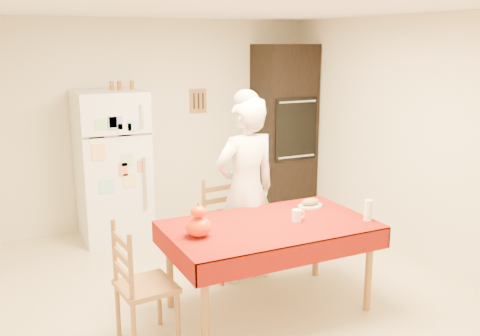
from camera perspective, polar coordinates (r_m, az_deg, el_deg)
floor at (r=5.03m, az=-0.49°, el=-12.91°), size 4.50×4.50×0.00m
room_shell at (r=4.56m, az=-0.54°, el=5.73°), size 4.02×4.52×2.51m
refrigerator at (r=6.25m, az=-13.44°, el=0.22°), size 0.75×0.74×1.70m
oven_cabinet at (r=7.08m, az=4.68°, el=4.10°), size 0.70×0.62×2.20m
dining_table at (r=4.45m, az=3.13°, el=-6.81°), size 1.70×1.00×0.76m
chair_far at (r=5.21m, az=-1.55°, el=-5.94°), size 0.46×0.44×0.95m
chair_left at (r=4.09m, az=-10.86°, el=-11.76°), size 0.43×0.45×0.95m
seated_woman at (r=4.97m, az=0.63°, el=-2.41°), size 0.68×0.48×1.76m
coffee_mug at (r=4.50m, az=6.06°, el=-5.06°), size 0.08×0.08×0.10m
pumpkin_lower at (r=4.14m, az=-4.45°, el=-6.26°), size 0.20×0.20×0.15m
pumpkin_upper at (r=4.10m, az=-4.48°, el=-4.65°), size 0.12×0.12×0.09m
wine_glass at (r=4.61m, az=13.52°, el=-4.39°), size 0.07×0.07×0.18m
bread_plate at (r=4.90m, az=7.50°, el=-4.04°), size 0.24×0.24×0.02m
bread_loaf at (r=4.89m, az=7.51°, el=-3.59°), size 0.18×0.10×0.06m
spice_jar_left at (r=6.17m, az=-13.53°, el=8.53°), size 0.05×0.05×0.10m
spice_jar_mid at (r=6.19m, az=-12.74°, el=8.58°), size 0.05×0.05×0.10m
spice_jar_right at (r=6.23m, az=-11.47°, el=8.67°), size 0.05×0.05×0.10m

